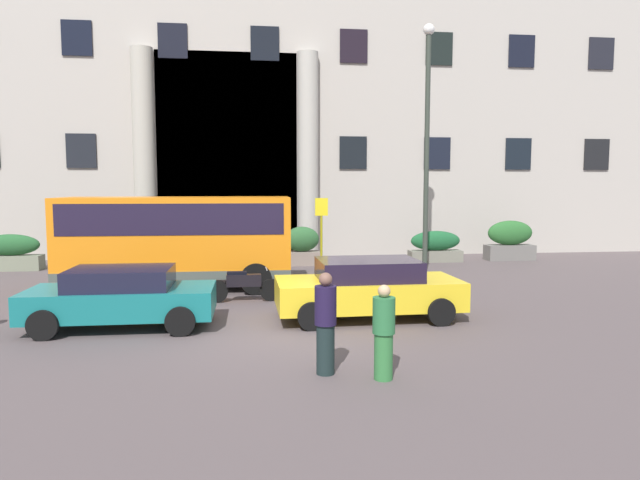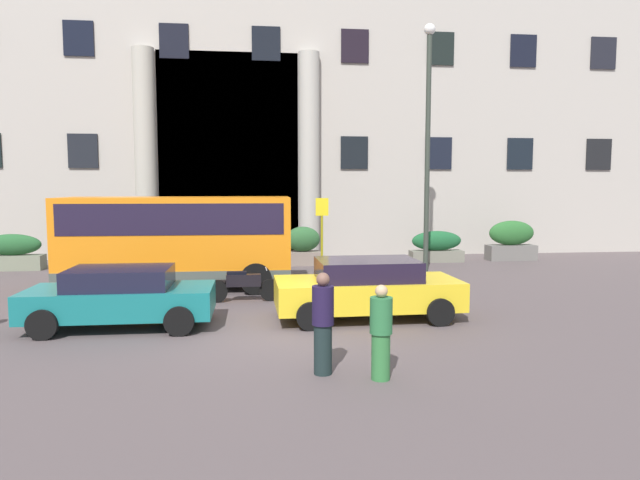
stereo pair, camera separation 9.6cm
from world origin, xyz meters
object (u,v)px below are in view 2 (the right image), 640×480
at_px(parked_coupe_end, 367,288).
at_px(hedge_planter_far_west, 303,246).
at_px(hedge_planter_east, 511,241).
at_px(parked_sedan_far, 121,296).
at_px(hedge_planter_entrance_left, 12,253).
at_px(hedge_planter_west, 436,247).
at_px(pedestrian_woman_dark_dress, 381,333).
at_px(scooter_by_planter, 242,285).
at_px(pedestrian_man_red_shirt, 323,323).
at_px(orange_minibus, 178,234).
at_px(lamppost_plaza_centre, 428,132).
at_px(hedge_planter_far_east, 136,248).
at_px(bus_stop_sign, 322,228).

bearing_deg(parked_coupe_end, hedge_planter_far_west, 93.36).
xyz_separation_m(hedge_planter_east, parked_sedan_far, (-13.54, -9.83, -0.11)).
distance_m(hedge_planter_far_west, parked_coupe_end, 9.21).
bearing_deg(hedge_planter_entrance_left, parked_coupe_end, -38.07).
relative_size(hedge_planter_west, pedestrian_woman_dark_dress, 1.40).
height_order(hedge_planter_east, parked_coupe_end, hedge_planter_east).
xyz_separation_m(parked_coupe_end, scooter_by_planter, (-2.95, 2.23, -0.26)).
height_order(hedge_planter_far_west, scooter_by_planter, hedge_planter_far_west).
xyz_separation_m(pedestrian_man_red_shirt, pedestrian_woman_dark_dress, (0.89, -0.37, -0.08)).
distance_m(parked_coupe_end, pedestrian_man_red_shirt, 4.10).
relative_size(orange_minibus, hedge_planter_entrance_left, 3.07).
bearing_deg(hedge_planter_east, lamppost_plaza_centre, -149.82).
bearing_deg(hedge_planter_far_east, parked_sedan_far, -80.31).
xyz_separation_m(bus_stop_sign, pedestrian_woman_dark_dress, (-0.29, -10.52, -0.89)).
height_order(parked_coupe_end, lamppost_plaza_centre, lamppost_plaza_centre).
xyz_separation_m(bus_stop_sign, hedge_planter_west, (5.08, 3.11, -1.04)).
bearing_deg(orange_minibus, lamppost_plaza_centre, 18.07).
xyz_separation_m(hedge_planter_east, scooter_by_planter, (-10.97, -7.36, -0.34)).
xyz_separation_m(hedge_planter_entrance_left, pedestrian_man_red_shirt, (9.99, -12.81, 0.21)).
bearing_deg(orange_minibus, parked_sedan_far, -97.04).
height_order(hedge_planter_west, parked_sedan_far, parked_sedan_far).
distance_m(hedge_planter_east, hedge_planter_far_east, 15.20).
bearing_deg(scooter_by_planter, parked_sedan_far, -137.69).
bearing_deg(orange_minibus, hedge_planter_west, 28.52).
relative_size(hedge_planter_entrance_left, pedestrian_woman_dark_dress, 1.42).
height_order(hedge_planter_east, pedestrian_woman_dark_dress, hedge_planter_east).
xyz_separation_m(scooter_by_planter, pedestrian_man_red_shirt, (1.46, -6.05, 0.39)).
height_order(hedge_planter_east, parked_sedan_far, hedge_planter_east).
relative_size(parked_coupe_end, parked_sedan_far, 1.08).
bearing_deg(parked_coupe_end, pedestrian_man_red_shirt, -112.58).
bearing_deg(hedge_planter_far_west, lamppost_plaza_centre, -26.98).
bearing_deg(hedge_planter_far_west, hedge_planter_west, 2.72).
bearing_deg(pedestrian_man_red_shirt, hedge_planter_east, -170.14).
height_order(parked_sedan_far, lamppost_plaza_centre, lamppost_plaza_centre).
bearing_deg(hedge_planter_entrance_left, hedge_planter_far_east, 6.98).
bearing_deg(bus_stop_sign, parked_sedan_far, -128.35).
bearing_deg(lamppost_plaza_centre, pedestrian_man_red_shirt, -115.04).
bearing_deg(parked_sedan_far, lamppost_plaza_centre, 38.45).
height_order(pedestrian_man_red_shirt, pedestrian_woman_dark_dress, pedestrian_man_red_shirt).
relative_size(pedestrian_man_red_shirt, lamppost_plaza_centre, 0.19).
xyz_separation_m(orange_minibus, hedge_planter_east, (12.90, 5.23, -0.85)).
xyz_separation_m(hedge_planter_far_west, pedestrian_woman_dark_dress, (0.13, -13.37, 0.04)).
relative_size(parked_sedan_far, lamppost_plaza_centre, 0.45).
bearing_deg(lamppost_plaza_centre, pedestrian_woman_dark_dress, -110.42).
bearing_deg(parked_sedan_far, hedge_planter_far_west, 62.99).
distance_m(bus_stop_sign, hedge_planter_far_west, 3.03).
distance_m(hedge_planter_entrance_left, hedge_planter_far_west, 10.75).
height_order(hedge_planter_far_west, pedestrian_woman_dark_dress, pedestrian_woman_dark_dress).
bearing_deg(scooter_by_planter, hedge_planter_entrance_left, 139.98).
bearing_deg(orange_minibus, scooter_by_planter, -47.10).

